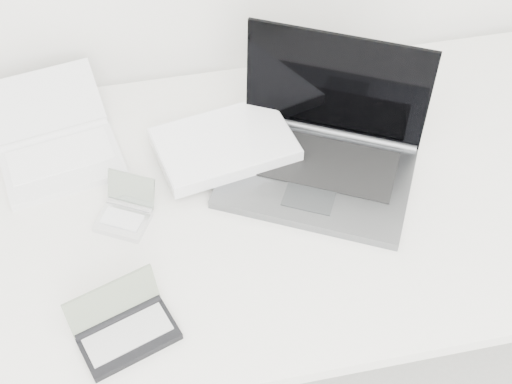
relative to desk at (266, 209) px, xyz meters
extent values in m
cube|color=white|center=(0.00, 0.00, 0.03)|extent=(1.60, 0.80, 0.03)
cylinder|color=silver|center=(0.75, 0.35, -0.33)|extent=(0.04, 0.04, 0.70)
cube|color=#5B5E61|center=(0.11, 0.01, 0.06)|extent=(0.46, 0.41, 0.02)
cube|color=black|center=(0.12, 0.05, 0.07)|extent=(0.34, 0.27, 0.00)
cube|color=black|center=(0.17, 0.14, 0.19)|extent=(0.35, 0.20, 0.24)
cylinder|color=#5B5E61|center=(0.17, 0.13, 0.07)|extent=(0.34, 0.19, 0.02)
cube|color=#35383A|center=(0.08, -0.04, 0.07)|extent=(0.12, 0.10, 0.00)
cube|color=silver|center=(-0.06, 0.12, 0.08)|extent=(0.31, 0.23, 0.03)
cube|color=white|center=(-0.06, 0.12, 0.10)|extent=(0.30, 0.23, 0.00)
cube|color=white|center=(-0.40, 0.16, 0.06)|extent=(0.27, 0.21, 0.02)
cube|color=white|center=(-0.40, 0.18, 0.07)|extent=(0.23, 0.14, 0.00)
cube|color=silver|center=(-0.43, 0.31, 0.10)|extent=(0.26, 0.18, 0.08)
cylinder|color=white|center=(-0.42, 0.24, 0.06)|extent=(0.24, 0.06, 0.02)
cube|color=silver|center=(-0.29, -0.02, 0.05)|extent=(0.12, 0.11, 0.01)
cube|color=silver|center=(-0.29, -0.02, 0.06)|extent=(0.09, 0.07, 0.00)
cube|color=gray|center=(-0.27, 0.03, 0.09)|extent=(0.10, 0.07, 0.07)
cylinder|color=silver|center=(-0.27, 0.01, 0.06)|extent=(0.09, 0.06, 0.02)
cube|color=black|center=(-0.30, -0.28, 0.05)|extent=(0.18, 0.13, 0.02)
cube|color=#A2A2A2|center=(-0.30, -0.27, 0.06)|extent=(0.16, 0.10, 0.00)
cube|color=slate|center=(-0.32, -0.22, 0.10)|extent=(0.16, 0.08, 0.08)
cylinder|color=black|center=(-0.32, -0.24, 0.06)|extent=(0.16, 0.07, 0.02)
camera|label=1|loc=(-0.21, -0.91, 1.15)|focal=50.00mm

